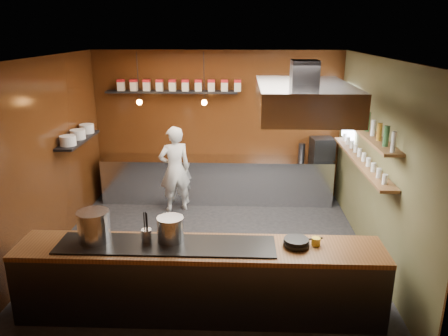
{
  "coord_description": "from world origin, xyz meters",
  "views": [
    {
      "loc": [
        0.48,
        -6.24,
        3.38
      ],
      "look_at": [
        0.21,
        0.4,
        1.26
      ],
      "focal_mm": 35.0,
      "sensor_mm": 36.0,
      "label": 1
    }
  ],
  "objects_px": {
    "stockpot_large": "(94,226)",
    "espresso_machine": "(322,148)",
    "extractor_hood": "(303,98)",
    "chef": "(175,169)",
    "stockpot_small": "(171,229)"
  },
  "relations": [
    {
      "from": "extractor_hood",
      "to": "stockpot_small",
      "type": "distance_m",
      "value": 2.44
    },
    {
      "from": "stockpot_large",
      "to": "espresso_machine",
      "type": "height_order",
      "value": "espresso_machine"
    },
    {
      "from": "espresso_machine",
      "to": "chef",
      "type": "distance_m",
      "value": 2.95
    },
    {
      "from": "stockpot_large",
      "to": "stockpot_small",
      "type": "bearing_deg",
      "value": 2.22
    },
    {
      "from": "espresso_machine",
      "to": "chef",
      "type": "relative_size",
      "value": 0.26
    },
    {
      "from": "espresso_machine",
      "to": "chef",
      "type": "height_order",
      "value": "chef"
    },
    {
      "from": "stockpot_small",
      "to": "espresso_machine",
      "type": "height_order",
      "value": "espresso_machine"
    },
    {
      "from": "extractor_hood",
      "to": "chef",
      "type": "height_order",
      "value": "extractor_hood"
    },
    {
      "from": "extractor_hood",
      "to": "chef",
      "type": "distance_m",
      "value": 3.35
    },
    {
      "from": "stockpot_small",
      "to": "espresso_machine",
      "type": "xyz_separation_m",
      "value": [
        2.45,
        3.74,
        0.02
      ]
    },
    {
      "from": "chef",
      "to": "stockpot_large",
      "type": "bearing_deg",
      "value": 57.46
    },
    {
      "from": "extractor_hood",
      "to": "chef",
      "type": "relative_size",
      "value": 1.2
    },
    {
      "from": "stockpot_large",
      "to": "chef",
      "type": "bearing_deg",
      "value": 81.1
    },
    {
      "from": "extractor_hood",
      "to": "espresso_machine",
      "type": "relative_size",
      "value": 4.68
    },
    {
      "from": "stockpot_large",
      "to": "stockpot_small",
      "type": "xyz_separation_m",
      "value": [
        0.92,
        0.04,
        -0.04
      ]
    }
  ]
}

